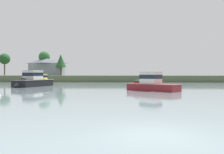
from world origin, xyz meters
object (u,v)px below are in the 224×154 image
(cruiser_yellow, at_px, (44,81))
(cruiser_black, at_px, (31,83))
(cruiser_green, at_px, (148,81))
(cruiser_maroon, at_px, (148,86))

(cruiser_yellow, height_order, cruiser_black, cruiser_black)
(cruiser_yellow, relative_size, cruiser_green, 1.24)
(cruiser_maroon, xyz_separation_m, cruiser_green, (2.66, 30.23, -0.19))
(cruiser_black, height_order, cruiser_green, cruiser_black)
(cruiser_maroon, height_order, cruiser_black, cruiser_black)
(cruiser_green, bearing_deg, cruiser_maroon, -95.03)
(cruiser_maroon, bearing_deg, cruiser_green, 84.97)
(cruiser_yellow, height_order, cruiser_maroon, cruiser_maroon)
(cruiser_yellow, xyz_separation_m, cruiser_maroon, (26.73, -29.09, 0.09))
(cruiser_black, xyz_separation_m, cruiser_green, (24.92, 20.66, -0.27))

